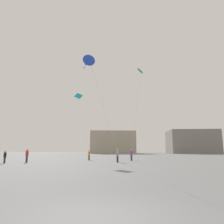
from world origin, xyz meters
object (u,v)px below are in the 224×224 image
at_px(person_in_purple, 131,154).
at_px(kite_cyan_delta, 79,97).
at_px(kite_emerald_diamond, 140,71).
at_px(building_left_hall, 113,142).
at_px(person_in_orange, 89,155).
at_px(kite_cobalt_diamond, 90,62).
at_px(person_in_grey, 117,155).
at_px(person_in_black, 5,156).
at_px(person_in_red, 27,155).
at_px(building_centre_hall, 191,142).

relative_size(person_in_purple, kite_cyan_delta, 0.17).
height_order(kite_cyan_delta, kite_emerald_diamond, kite_emerald_diamond).
distance_m(kite_emerald_diamond, building_left_hall, 68.71).
xyz_separation_m(person_in_purple, person_in_orange, (-6.76, 1.44, -0.09)).
bearing_deg(person_in_orange, kite_cobalt_diamond, -135.91).
bearing_deg(person_in_purple, kite_cobalt_diamond, -137.46).
height_order(person_in_purple, kite_cyan_delta, kite_cyan_delta).
xyz_separation_m(person_in_grey, kite_cyan_delta, (-6.93, 7.76, 10.14)).
bearing_deg(person_in_grey, person_in_black, -52.29).
bearing_deg(kite_emerald_diamond, person_in_black, -171.53).
xyz_separation_m(person_in_red, building_left_hall, (10.78, 68.63, 4.00)).
height_order(kite_cyan_delta, building_centre_hall, kite_cyan_delta).
bearing_deg(person_in_purple, person_in_grey, -149.76).
height_order(kite_emerald_diamond, building_centre_hall, kite_emerald_diamond).
bearing_deg(person_in_purple, building_left_hall, 61.27).
relative_size(person_in_grey, building_left_hall, 0.08).
xyz_separation_m(person_in_black, kite_cobalt_diamond, (12.12, -10.85, 7.96)).
xyz_separation_m(kite_cobalt_diamond, building_centre_hall, (36.65, 79.78, -3.67)).
bearing_deg(person_in_orange, building_centre_hall, 4.95).
xyz_separation_m(person_in_red, kite_emerald_diamond, (16.02, 0.64, 12.35)).
height_order(person_in_black, kite_emerald_diamond, kite_emerald_diamond).
xyz_separation_m(person_in_purple, kite_cobalt_diamond, (-4.56, -16.70, 7.87)).
relative_size(person_in_red, kite_emerald_diamond, 0.14).
bearing_deg(building_centre_hall, building_left_hall, 177.23).
relative_size(kite_cyan_delta, building_left_hall, 0.50).
height_order(person_in_purple, person_in_black, person_in_purple).
bearing_deg(person_in_red, building_left_hall, -140.67).
relative_size(person_in_purple, kite_cobalt_diamond, 0.13).
height_order(person_in_grey, kite_cyan_delta, kite_cyan_delta).
bearing_deg(person_in_red, building_centre_hall, -166.71).
bearing_deg(person_in_grey, person_in_purple, -176.43).
distance_m(person_in_black, kite_cyan_delta, 15.84).
distance_m(person_in_red, person_in_grey, 12.51).
height_order(person_in_red, person_in_grey, person_in_red).
distance_m(person_in_purple, person_in_black, 17.68).
height_order(person_in_purple, person_in_grey, person_in_grey).
bearing_deg(person_in_orange, person_in_purple, -64.88).
bearing_deg(building_left_hall, kite_cyan_delta, -94.85).
distance_m(person_in_red, kite_cyan_delta, 13.71).
height_order(person_in_purple, kite_emerald_diamond, kite_emerald_diamond).
bearing_deg(person_in_grey, kite_cyan_delta, -107.09).
distance_m(kite_cyan_delta, kite_emerald_diamond, 12.63).
height_order(person_in_black, building_left_hall, building_left_hall).
xyz_separation_m(person_in_purple, kite_emerald_diamond, (1.32, -3.18, 12.39)).
relative_size(kite_cobalt_diamond, building_centre_hall, 0.62).
height_order(kite_emerald_diamond, kite_cobalt_diamond, kite_emerald_diamond).
xyz_separation_m(person_in_purple, building_left_hall, (-3.91, 64.82, 4.04)).
xyz_separation_m(kite_emerald_diamond, building_centre_hall, (30.77, 66.25, -8.19)).
relative_size(person_in_grey, building_centre_hall, 0.08).
bearing_deg(person_in_black, person_in_orange, -67.29).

